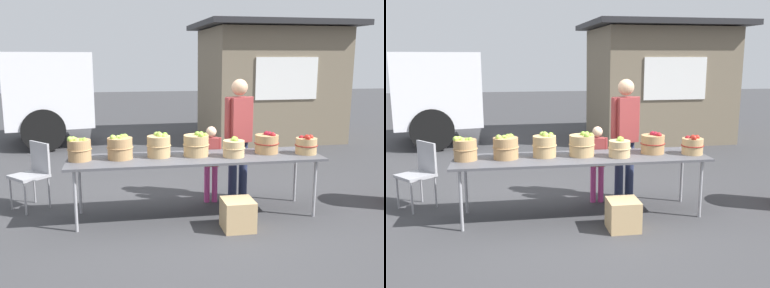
{
  "view_description": "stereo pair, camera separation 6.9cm",
  "coord_description": "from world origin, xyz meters",
  "views": [
    {
      "loc": [
        -0.92,
        -5.07,
        1.95
      ],
      "look_at": [
        0.0,
        0.3,
        0.85
      ],
      "focal_mm": 40.38,
      "sensor_mm": 36.0,
      "label": 1
    },
    {
      "loc": [
        -0.85,
        -5.08,
        1.95
      ],
      "look_at": [
        0.0,
        0.3,
        0.85
      ],
      "focal_mm": 40.38,
      "sensor_mm": 36.0,
      "label": 2
    }
  ],
  "objects": [
    {
      "name": "folding_chair",
      "position": [
        -2.04,
        0.64,
        0.51
      ],
      "size": [
        0.57,
        0.57,
        0.86
      ],
      "rotation": [
        0.0,
        0.0,
        5.45
      ],
      "color": "#99999E",
      "rests_on": "ground"
    },
    {
      "name": "apple_basket_green_1",
      "position": [
        -0.92,
        0.05,
        0.89
      ],
      "size": [
        0.32,
        0.32,
        0.3
      ],
      "color": "#A87F51",
      "rests_on": "market_table"
    },
    {
      "name": "vendor_adult",
      "position": [
        0.69,
        0.56,
        0.98
      ],
      "size": [
        0.43,
        0.29,
        1.66
      ],
      "rotation": [
        0.0,
        0.0,
        3.42
      ],
      "color": "#262D4C",
      "rests_on": "ground"
    },
    {
      "name": "apple_basket_green_4",
      "position": [
        0.46,
        -0.07,
        0.86
      ],
      "size": [
        0.28,
        0.28,
        0.25
      ],
      "color": "tan",
      "rests_on": "market_table"
    },
    {
      "name": "apple_basket_red_0",
      "position": [
        0.92,
        0.06,
        0.88
      ],
      "size": [
        0.31,
        0.31,
        0.28
      ],
      "color": "#A87F51",
      "rests_on": "market_table"
    },
    {
      "name": "apple_basket_green_3",
      "position": [
        0.01,
        0.05,
        0.89
      ],
      "size": [
        0.33,
        0.33,
        0.31
      ],
      "color": "tan",
      "rests_on": "market_table"
    },
    {
      "name": "apple_basket_green_2",
      "position": [
        -0.45,
        0.08,
        0.89
      ],
      "size": [
        0.3,
        0.3,
        0.31
      ],
      "color": "tan",
      "rests_on": "market_table"
    },
    {
      "name": "ground_plane",
      "position": [
        0.0,
        0.0,
        0.0
      ],
      "size": [
        40.0,
        40.0,
        0.0
      ],
      "primitive_type": "plane",
      "color": "#38383A"
    },
    {
      "name": "child_customer",
      "position": [
        0.29,
        0.46,
        0.62
      ],
      "size": [
        0.28,
        0.15,
        1.05
      ],
      "rotation": [
        0.0,
        0.0,
        3.09
      ],
      "color": "#CC3F8C",
      "rests_on": "ground"
    },
    {
      "name": "food_kiosk",
      "position": [
        2.69,
        4.98,
        1.38
      ],
      "size": [
        3.58,
        3.0,
        2.74
      ],
      "rotation": [
        0.0,
        0.0,
        0.03
      ],
      "color": "#726651",
      "rests_on": "ground"
    },
    {
      "name": "produce_crate",
      "position": [
        0.39,
        -0.54,
        0.18
      ],
      "size": [
        0.35,
        0.35,
        0.35
      ],
      "primitive_type": "cube",
      "color": "tan",
      "rests_on": "ground"
    },
    {
      "name": "apple_basket_red_1",
      "position": [
        1.4,
        -0.06,
        0.86
      ],
      "size": [
        0.28,
        0.28,
        0.25
      ],
      "color": "tan",
      "rests_on": "market_table"
    },
    {
      "name": "market_table",
      "position": [
        0.0,
        0.0,
        0.72
      ],
      "size": [
        3.1,
        0.76,
        0.75
      ],
      "color": "#4C4C51",
      "rests_on": "ground"
    },
    {
      "name": "apple_basket_green_0",
      "position": [
        -1.39,
        0.05,
        0.89
      ],
      "size": [
        0.29,
        0.29,
        0.3
      ],
      "color": "#A87F51",
      "rests_on": "market_table"
    }
  ]
}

